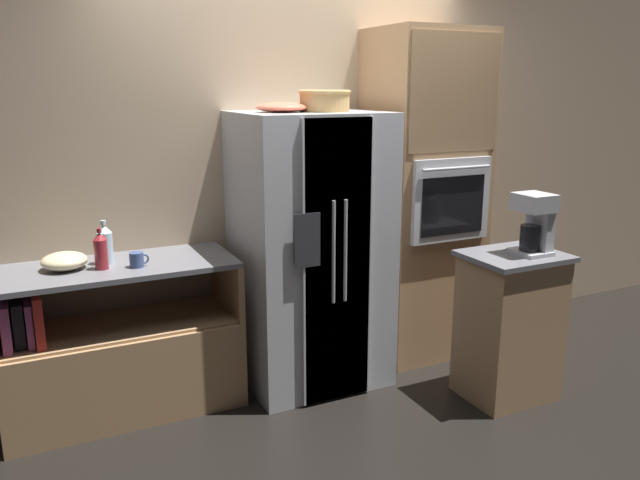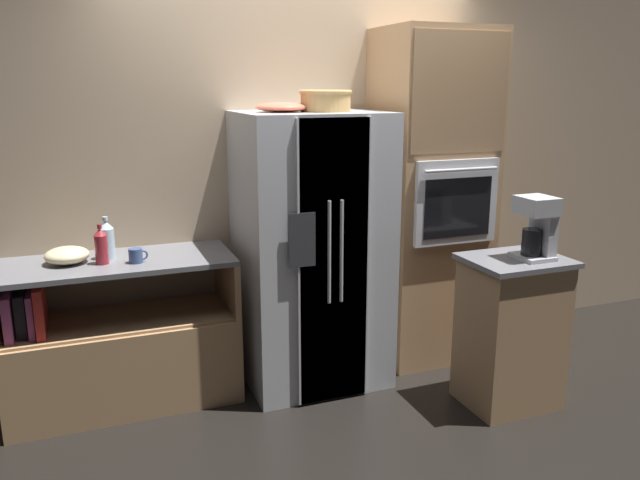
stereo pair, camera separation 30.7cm
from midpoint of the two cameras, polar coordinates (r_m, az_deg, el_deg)
name	(u,v)px [view 1 (the left image)]	position (r m, az deg, el deg)	size (l,w,h in m)	color
ground_plane	(320,377)	(4.20, -2.12, -12.45)	(20.00, 20.00, 0.00)	black
wall_back	(291,157)	(4.20, -4.80, 7.55)	(12.00, 0.06, 2.80)	tan
counter_left	(120,358)	(3.91, -19.99, -10.17)	(1.32, 0.57, 0.89)	#A87F56
refrigerator	(311,251)	(3.92, -3.10, -0.99)	(0.87, 0.78, 1.71)	silver
wall_oven	(423,197)	(4.33, 7.42, 3.89)	(0.72, 0.66, 2.23)	#A87F56
island_counter	(509,325)	(3.92, 14.77, -7.59)	(0.57, 0.46, 0.91)	#A87F56
wicker_basket	(325,100)	(3.78, -1.96, 12.67)	(0.31, 0.31, 0.13)	tan
fruit_bowl	(282,107)	(3.72, -5.94, 11.98)	(0.31, 0.31, 0.06)	#DB664C
bottle_tall	(101,251)	(3.64, -21.73, -0.94)	(0.07, 0.07, 0.23)	maroon
bottle_short	(105,244)	(3.74, -21.32, -0.36)	(0.09, 0.09, 0.25)	silver
mug	(137,260)	(3.63, -18.74, -1.74)	(0.11, 0.08, 0.08)	#384C7A
mixing_bowl	(64,261)	(3.73, -24.56, -1.78)	(0.24, 0.24, 0.09)	beige
coffee_maker	(535,221)	(3.77, 16.92, 1.66)	(0.19, 0.20, 0.36)	#B2B2B7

